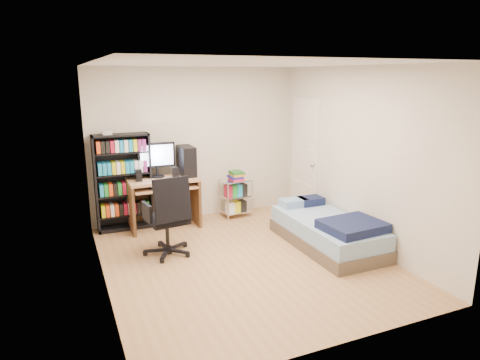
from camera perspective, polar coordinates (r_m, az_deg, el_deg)
name	(u,v)px	position (r m, az deg, el deg)	size (l,w,h in m)	color
room	(244,167)	(5.33, 0.60, 1.70)	(3.58, 4.08, 2.58)	tan
media_shelf	(123,181)	(6.85, -15.33, -0.15)	(0.85, 0.28, 1.57)	black
computer_desk	(169,181)	(6.87, -9.49, -0.20)	(1.07, 0.62, 1.35)	tan
office_chair	(168,230)	(5.84, -9.52, -6.60)	(0.74, 0.74, 1.11)	black
wire_cart	(236,187)	(7.27, -0.58, -0.94)	(0.52, 0.40, 0.79)	white
bed	(328,231)	(6.21, 11.65, -6.66)	(0.90, 1.80, 0.51)	brown
door	(305,158)	(7.35, 8.68, 2.92)	(0.12, 0.80, 2.00)	silver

